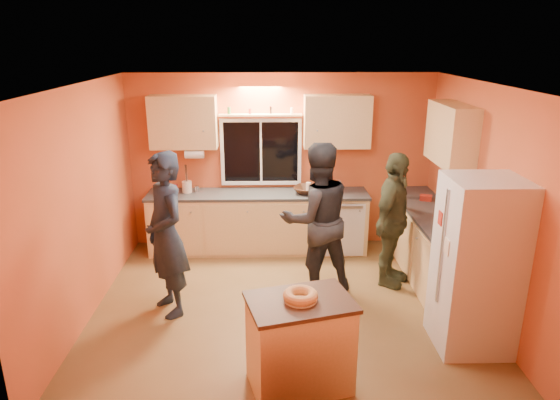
{
  "coord_description": "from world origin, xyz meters",
  "views": [
    {
      "loc": [
        -0.19,
        -5.29,
        3.07
      ],
      "look_at": [
        -0.05,
        0.4,
        1.21
      ],
      "focal_mm": 32.0,
      "sensor_mm": 36.0,
      "label": 1
    }
  ],
  "objects_px": {
    "island": "(300,343)",
    "person_left": "(166,235)",
    "refrigerator": "(477,265)",
    "person_right": "(393,220)",
    "person_center": "(316,219)"
  },
  "relations": [
    {
      "from": "person_left",
      "to": "person_right",
      "type": "xyz_separation_m",
      "value": [
        2.72,
        0.64,
        -0.08
      ]
    },
    {
      "from": "island",
      "to": "person_right",
      "type": "height_order",
      "value": "person_right"
    },
    {
      "from": "refrigerator",
      "to": "person_left",
      "type": "height_order",
      "value": "person_left"
    },
    {
      "from": "refrigerator",
      "to": "island",
      "type": "xyz_separation_m",
      "value": [
        -1.81,
        -0.62,
        -0.45
      ]
    },
    {
      "from": "island",
      "to": "person_left",
      "type": "xyz_separation_m",
      "value": [
        -1.43,
        1.37,
        0.51
      ]
    },
    {
      "from": "person_left",
      "to": "person_center",
      "type": "distance_m",
      "value": 1.81
    },
    {
      "from": "refrigerator",
      "to": "person_right",
      "type": "distance_m",
      "value": 1.47
    },
    {
      "from": "person_left",
      "to": "person_right",
      "type": "bearing_deg",
      "value": 71.11
    },
    {
      "from": "island",
      "to": "person_right",
      "type": "relative_size",
      "value": 0.6
    },
    {
      "from": "island",
      "to": "person_left",
      "type": "bearing_deg",
      "value": 121.19
    },
    {
      "from": "person_left",
      "to": "person_right",
      "type": "relative_size",
      "value": 1.09
    },
    {
      "from": "island",
      "to": "person_left",
      "type": "distance_m",
      "value": 2.04
    },
    {
      "from": "refrigerator",
      "to": "island",
      "type": "relative_size",
      "value": 1.73
    },
    {
      "from": "person_center",
      "to": "person_right",
      "type": "height_order",
      "value": "person_center"
    },
    {
      "from": "person_center",
      "to": "person_left",
      "type": "bearing_deg",
      "value": -1.4
    }
  ]
}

